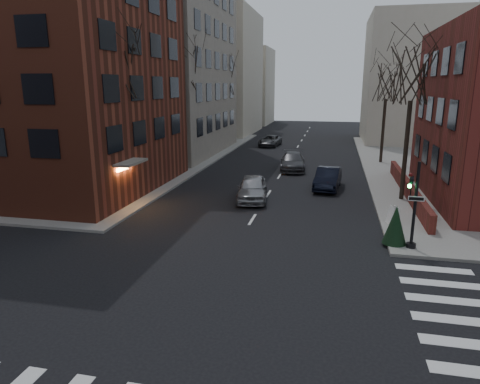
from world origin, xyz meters
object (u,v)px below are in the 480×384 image
Objects in this scene: sandwich_board at (394,215)px; car_lane_gray at (293,161)px; tree_left_c at (224,79)px; tree_right_a at (413,74)px; car_lane_far at (270,141)px; tree_right_b at (387,83)px; evergreen_shrub at (395,225)px; parked_sedan at (328,178)px; car_lane_silver at (252,188)px; traffic_signal at (413,211)px; tree_left_b at (184,67)px; streetlamp_far at (233,111)px; tree_left_a at (117,67)px; streetlamp_near at (176,125)px.

car_lane_gray is at bearing 98.63° from sandwich_board.
tree_left_c and tree_right_a have the same top height.
car_lane_far is at bearing 16.67° from tree_left_c.
tree_right_b is 23.60m from evergreen_shrub.
tree_left_c is 2.06× the size of car_lane_far.
evergreen_shrub reaches higher than parked_sedan.
car_lane_silver is (8.00, -23.86, -7.22)m from tree_left_c.
tree_left_c is at bearing 155.56° from tree_right_b.
car_lane_silver is (-9.60, -15.86, -6.78)m from tree_right_b.
car_lane_silver is 2.57× the size of evergreen_shrub.
tree_right_a is (0.86, 9.01, 6.12)m from traffic_signal.
tree_left_b is at bearing 161.68° from parked_sedan.
traffic_signal is 0.85× the size of car_lane_silver.
streetlamp_far is at bearing 73.30° from tree_left_c.
tree_right_b is at bearing 70.07° from sandwich_board.
tree_left_b is 2.32× the size of parked_sedan.
traffic_signal is 35.76m from tree_left_c.
car_lane_far is 4.82× the size of sandwich_board.
evergreen_shrub is at bearing -112.76° from sandwich_board.
tree_left_a is 0.95× the size of tree_left_b.
tree_right_a reaches higher than car_lane_silver.
sandwich_board is at bearing 95.07° from traffic_signal.
car_lane_silver is 4.82× the size of sandwich_board.
tree_left_a is 12.01m from tree_left_b.
traffic_signal is 0.64× the size of streetlamp_far.
sandwich_board is at bearing -60.25° from parked_sedan.
tree_left_b is at bearing -103.94° from car_lane_far.
parked_sedan is (-4.80, 2.41, -7.26)m from tree_right_a.
parked_sedan is 22.47m from car_lane_far.
tree_left_b is at bearing 98.53° from streetlamp_near.
streetlamp_near is (-17.00, 4.00, -3.79)m from tree_right_a.
tree_right_a is at bearing 84.53° from traffic_signal.
car_lane_far is at bearing -4.67° from streetlamp_far.
tree_left_c is 5.29× the size of evergreen_shrub.
streetlamp_near is (0.60, -18.00, -3.79)m from tree_left_c.
tree_right_a reaches higher than car_lane_gray.
tree_left_a is (-16.74, 5.01, 6.56)m from traffic_signal.
tree_right_a is 17.87m from streetlamp_near.
streetlamp_far is (0.00, 20.00, 0.00)m from streetlamp_near.
streetlamp_far is at bearing 124.75° from parked_sedan.
tree_left_a is 17.89m from car_lane_gray.
tree_right_b reaches higher than sandwich_board.
sandwich_board is (6.83, -14.56, -0.12)m from car_lane_gray.
tree_left_c reaches higher than streetlamp_far.
parked_sedan is at bearing 97.94° from sandwich_board.
tree_right_a reaches higher than evergreen_shrub.
tree_right_b reaches higher than traffic_signal.
tree_right_b is at bearing 45.64° from tree_left_a.
streetlamp_near is 6.41× the size of sandwich_board.
streetlamp_far is (-17.00, 24.00, -3.79)m from tree_right_a.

